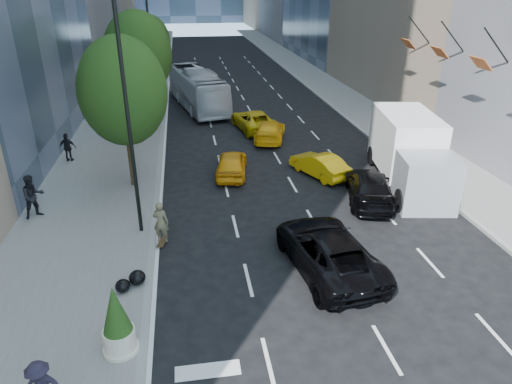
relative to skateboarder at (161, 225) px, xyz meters
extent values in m
plane|color=black|center=(5.60, -3.00, -0.88)|extent=(160.00, 160.00, 0.00)
cube|color=slate|center=(-3.40, 27.00, -0.80)|extent=(6.00, 120.00, 0.15)
cube|color=slate|center=(15.60, 27.00, -0.80)|extent=(4.00, 120.00, 0.15)
cylinder|color=black|center=(-0.90, 1.00, 4.27)|extent=(0.16, 0.16, 10.00)
cylinder|color=black|center=(-0.90, 19.00, 4.27)|extent=(0.16, 0.16, 10.00)
cylinder|color=black|center=(-1.60, 6.00, 0.85)|extent=(0.30, 0.30, 3.15)
ellipsoid|color=black|center=(-1.60, 6.00, 4.10)|extent=(4.20, 4.20, 5.25)
cylinder|color=black|center=(-1.60, 16.00, 0.96)|extent=(0.30, 0.30, 3.38)
ellipsoid|color=black|center=(-1.60, 16.00, 4.45)|extent=(4.50, 4.50, 5.62)
cylinder|color=black|center=(-1.60, 29.00, 0.74)|extent=(0.30, 0.30, 2.93)
ellipsoid|color=black|center=(-1.60, 29.00, 3.76)|extent=(3.90, 3.90, 4.88)
cylinder|color=black|center=(-0.80, 37.00, 1.87)|extent=(0.14, 0.14, 5.20)
imported|color=black|center=(-0.80, 37.00, 3.47)|extent=(2.48, 0.53, 1.00)
cylinder|color=black|center=(16.75, 5.00, 5.97)|extent=(1.75, 0.08, 1.75)
cube|color=#9B4D23|center=(16.10, 5.00, 5.12)|extent=(0.64, 1.30, 0.64)
cylinder|color=black|center=(16.75, 9.00, 5.97)|extent=(1.75, 0.08, 1.75)
cube|color=#9B4D23|center=(16.10, 9.00, 5.12)|extent=(0.64, 1.30, 0.64)
cylinder|color=black|center=(16.75, 13.00, 5.97)|extent=(1.75, 0.08, 1.75)
cube|color=#9B4D23|center=(16.10, 13.00, 5.12)|extent=(0.64, 1.30, 0.64)
imported|color=brown|center=(0.00, 0.00, 0.00)|extent=(0.73, 0.57, 1.75)
imported|color=black|center=(6.10, -2.73, -0.09)|extent=(3.33, 5.96, 1.58)
imported|color=black|center=(9.80, 2.54, -0.16)|extent=(3.22, 5.32, 1.44)
imported|color=orange|center=(3.60, 6.82, -0.21)|extent=(2.23, 4.16, 1.34)
imported|color=yellow|center=(8.32, 6.00, -0.25)|extent=(2.77, 4.02, 1.25)
imported|color=gold|center=(6.10, 15.00, -0.18)|extent=(3.08, 5.32, 1.39)
imported|color=#FFB30D|center=(6.80, 12.50, -0.23)|extent=(2.99, 4.81, 1.30)
imported|color=silver|center=(2.40, 22.10, 0.69)|extent=(4.77, 11.58, 3.14)
cube|color=white|center=(12.70, 5.12, 1.15)|extent=(3.45, 5.42, 2.97)
cube|color=gray|center=(12.07, 1.44, 0.39)|extent=(2.86, 2.59, 2.53)
cylinder|color=black|center=(10.86, 1.20, -0.33)|extent=(0.56, 1.15, 1.10)
cylinder|color=black|center=(13.13, 0.82, -0.33)|extent=(0.56, 1.15, 1.10)
cylinder|color=black|center=(11.86, 7.05, -0.33)|extent=(0.56, 1.15, 1.10)
cylinder|color=black|center=(14.13, 6.66, -0.33)|extent=(0.56, 1.15, 1.10)
imported|color=black|center=(-5.60, 3.02, 0.27)|extent=(1.22, 1.17, 1.99)
imported|color=black|center=(-5.60, 10.07, 0.11)|extent=(1.04, 0.59, 1.67)
cylinder|color=beige|center=(-1.00, -5.97, -0.37)|extent=(0.90, 0.90, 0.72)
cone|color=black|center=(-1.00, -5.97, 0.72)|extent=(0.81, 0.81, 1.45)
ellipsoid|color=black|center=(-0.77, -2.82, -0.48)|extent=(0.58, 0.64, 0.49)
ellipsoid|color=black|center=(-1.23, -3.18, -0.51)|extent=(0.51, 0.56, 0.43)
camera|label=1|loc=(1.24, -16.41, 8.87)|focal=32.00mm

